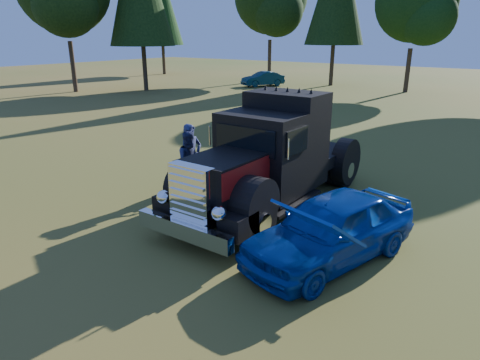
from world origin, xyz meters
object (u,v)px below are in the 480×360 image
at_px(hotrod_coupe, 331,228).
at_px(distant_teal_car, 263,79).
at_px(diamond_t_truck, 268,161).
at_px(spectator_far, 191,162).
at_px(spectator_near, 191,157).

relative_size(hotrod_coupe, distant_teal_car, 1.15).
bearing_deg(diamond_t_truck, spectator_far, -172.33).
relative_size(spectator_far, distant_teal_car, 0.47).
height_order(hotrod_coupe, spectator_far, hotrod_coupe).
distance_m(hotrod_coupe, distant_teal_car, 31.56).
height_order(hotrod_coupe, spectator_near, spectator_near).
bearing_deg(spectator_near, diamond_t_truck, -75.64).
bearing_deg(diamond_t_truck, spectator_near, -177.90).
distance_m(diamond_t_truck, spectator_far, 2.52).
relative_size(spectator_near, spectator_far, 1.08).
relative_size(hotrod_coupe, spectator_far, 2.44).
distance_m(diamond_t_truck, hotrod_coupe, 3.19).
xyz_separation_m(hotrod_coupe, spectator_near, (-5.27, 1.64, 0.28)).
bearing_deg(spectator_far, spectator_near, 64.91).
relative_size(diamond_t_truck, distant_teal_car, 1.85).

